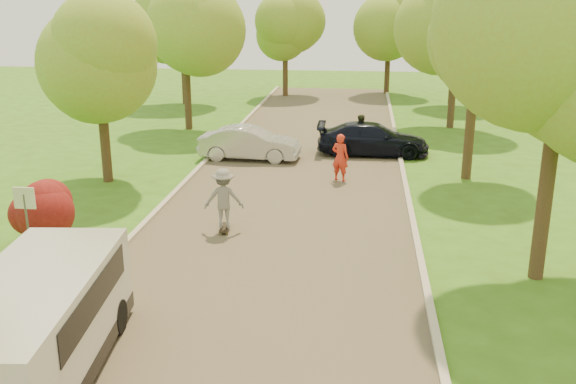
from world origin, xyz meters
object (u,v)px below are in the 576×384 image
at_px(longboard, 225,228).
at_px(skateboarder, 224,198).
at_px(person_olive, 360,133).
at_px(dark_sedan, 373,139).
at_px(street_sign, 26,211).
at_px(person_striped, 340,158).
at_px(silver_sedan, 250,143).
at_px(minivan, 36,328).

xyz_separation_m(longboard, skateboarder, (0.00, -0.00, 0.91)).
height_order(longboard, person_olive, person_olive).
bearing_deg(longboard, dark_sedan, -122.63).
bearing_deg(dark_sedan, street_sign, 146.24).
bearing_deg(person_striped, dark_sedan, -83.95).
distance_m(silver_sedan, person_striped, 4.87).
bearing_deg(longboard, person_olive, -118.93).
bearing_deg(person_olive, minivan, 39.27).
distance_m(street_sign, dark_sedan, 15.98).
bearing_deg(person_olive, longboard, 35.93).
height_order(silver_sedan, dark_sedan, dark_sedan).
relative_size(longboard, person_striped, 0.52).
bearing_deg(dark_sedan, skateboarder, 155.58).
xyz_separation_m(street_sign, person_olive, (8.10, 13.88, -0.73)).
height_order(minivan, silver_sedan, minivan).
height_order(minivan, person_olive, minivan).
bearing_deg(street_sign, dark_sedan, 57.04).
bearing_deg(longboard, person_striped, -127.77).
bearing_deg(dark_sedan, longboard, 155.58).
distance_m(street_sign, silver_sedan, 12.46).
bearing_deg(street_sign, longboard, 37.71).
relative_size(minivan, longboard, 5.83).
relative_size(dark_sedan, person_striped, 2.68).
relative_size(skateboarder, person_striped, 0.99).
xyz_separation_m(silver_sedan, longboard, (0.77, -8.63, -0.60)).
xyz_separation_m(minivan, person_olive, (5.51, 18.51, -0.21)).
height_order(dark_sedan, person_olive, person_olive).
bearing_deg(longboard, minivan, 69.08).
height_order(street_sign, minivan, street_sign).
relative_size(person_striped, person_olive, 1.08).
bearing_deg(street_sign, skateboarder, 37.71).
relative_size(skateboarder, person_olive, 1.07).
bearing_deg(silver_sedan, street_sign, 166.32).
distance_m(street_sign, minivan, 5.33).
relative_size(silver_sedan, dark_sedan, 0.88).
bearing_deg(person_olive, skateboarder, 35.93).
bearing_deg(street_sign, person_striped, 50.66).
height_order(street_sign, person_striped, street_sign).
height_order(dark_sedan, person_striped, person_striped).
bearing_deg(person_striped, longboard, 83.38).
height_order(minivan, longboard, minivan).
relative_size(silver_sedan, person_olive, 2.55).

